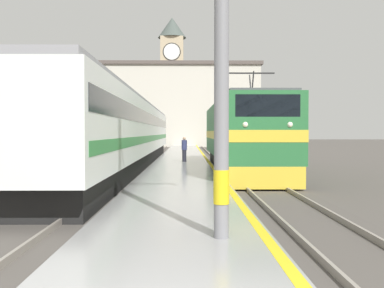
# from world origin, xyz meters

# --- Properties ---
(ground_plane) EXTENTS (200.00, 200.00, 0.00)m
(ground_plane) POSITION_xyz_m (0.00, 30.00, 0.00)
(ground_plane) COLOR #514C47
(platform) EXTENTS (3.59, 140.00, 0.27)m
(platform) POSITION_xyz_m (0.00, 25.00, 0.13)
(platform) COLOR #999999
(platform) RESTS_ON ground
(rail_track_near) EXTENTS (2.83, 140.00, 0.16)m
(rail_track_near) POSITION_xyz_m (3.13, 25.00, 0.03)
(rail_track_near) COLOR #514C47
(rail_track_near) RESTS_ON ground
(rail_track_far) EXTENTS (2.83, 140.00, 0.16)m
(rail_track_far) POSITION_xyz_m (-3.35, 25.00, 0.03)
(rail_track_far) COLOR #514C47
(rail_track_far) RESTS_ON ground
(locomotive_train) EXTENTS (2.92, 16.15, 4.78)m
(locomotive_train) POSITION_xyz_m (3.13, 19.82, 1.95)
(locomotive_train) COLOR black
(locomotive_train) RESTS_ON ground
(passenger_train) EXTENTS (2.92, 37.50, 3.96)m
(passenger_train) POSITION_xyz_m (-3.35, 24.13, 2.13)
(passenger_train) COLOR black
(passenger_train) RESTS_ON ground
(person_on_platform) EXTENTS (0.34, 0.34, 1.57)m
(person_on_platform) POSITION_xyz_m (0.11, 24.21, 1.09)
(person_on_platform) COLOR #23232D
(person_on_platform) RESTS_ON platform
(clock_tower) EXTENTS (4.75, 4.75, 21.49)m
(clock_tower) POSITION_xyz_m (-2.17, 72.14, 11.50)
(clock_tower) COLOR tan
(clock_tower) RESTS_ON ground
(station_building) EXTENTS (24.11, 9.70, 12.36)m
(station_building) POSITION_xyz_m (-0.81, 64.83, 6.20)
(station_building) COLOR beige
(station_building) RESTS_ON ground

